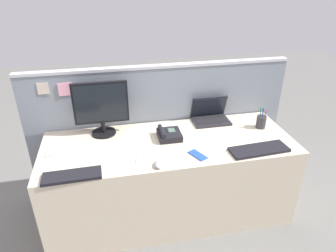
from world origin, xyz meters
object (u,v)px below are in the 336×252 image
Objects in this scene: laptop at (210,115)px; keyboard_main at (72,176)px; desktop_monitor at (101,106)px; desk_phone at (169,134)px; pen_cup at (261,122)px; cell_phone_white_slab at (141,160)px; cell_phone_silver_slab at (51,151)px; computer_mouse_right_hand at (158,164)px; keyboard_spare at (259,150)px; cell_phone_blue_case at (198,155)px.

keyboard_main is (-1.17, -0.62, -0.05)m from laptop.
desk_phone is at bearing -20.07° from desktop_monitor.
keyboard_main is 2.03× the size of pen_cup.
desktop_monitor is 2.99× the size of cell_phone_white_slab.
desktop_monitor is at bearing 159.93° from desk_phone.
pen_cup is at bearing 1.05° from desk_phone.
computer_mouse_right_hand is at bearing -20.57° from cell_phone_silver_slab.
desktop_monitor is 0.99× the size of keyboard_spare.
keyboard_spare is at bearing -27.86° from desk_phone.
cell_phone_silver_slab is 0.99× the size of cell_phone_blue_case.
computer_mouse_right_hand is at bearing -57.27° from desktop_monitor.
laptop is at bearing 2.96° from desktop_monitor.
desktop_monitor reaches higher than cell_phone_blue_case.
desktop_monitor is 0.97m from laptop.
cell_phone_silver_slab is 0.99× the size of cell_phone_white_slab.
cell_phone_silver_slab is 0.70m from cell_phone_white_slab.
desk_phone is 1.31× the size of cell_phone_blue_case.
laptop is 0.88m from cell_phone_white_slab.
keyboard_main reaches higher than cell_phone_white_slab.
desktop_monitor is 1.29m from keyboard_spare.
desk_phone reaches higher than computer_mouse_right_hand.
laptop is 1.69× the size of pen_cup.
desk_phone is at bearing -178.95° from pen_cup.
desktop_monitor is at bearing 67.55° from keyboard_main.
computer_mouse_right_hand is 0.66× the size of cell_phone_white_slab.
desktop_monitor is 1.16× the size of keyboard_main.
keyboard_spare is 3.03× the size of cell_phone_silver_slab.
computer_mouse_right_hand is at bearing 166.98° from cell_phone_blue_case.
keyboard_spare is at bearing 8.50° from cell_phone_white_slab.
desk_phone reaches higher than cell_phone_white_slab.
pen_cup is 1.27× the size of cell_phone_white_slab.
keyboard_main is at bearing -111.07° from desktop_monitor.
cell_phone_silver_slab is at bearing -151.28° from desktop_monitor.
keyboard_spare is at bearing -7.29° from cell_phone_silver_slab.
keyboard_main is (-0.22, -0.58, -0.23)m from desktop_monitor.
laptop is at bearing 36.78° from cell_phone_blue_case.
pen_cup reaches higher than keyboard_main.
pen_cup is (0.82, 0.02, 0.03)m from desk_phone.
desk_phone is 1.03× the size of pen_cup.
desk_phone is 0.39m from cell_phone_white_slab.
desktop_monitor is at bearing 172.60° from pen_cup.
pen_cup is at bearing 58.11° from keyboard_spare.
desktop_monitor reaches higher than laptop.
cell_phone_silver_slab is (-1.35, -0.27, -0.05)m from laptop.
cell_phone_blue_case is (0.68, -0.49, -0.24)m from desktop_monitor.
laptop reaches higher than keyboard_spare.
keyboard_spare is 1.59m from cell_phone_silver_slab.
keyboard_main is at bearing -152.00° from laptop.
cell_phone_silver_slab is (-1.74, -0.05, -0.05)m from pen_cup.
computer_mouse_right_hand reaches higher than cell_phone_blue_case.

